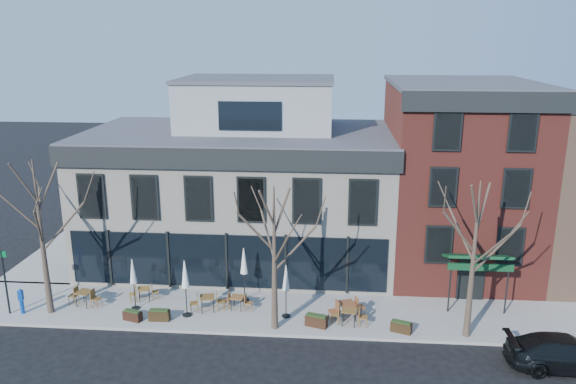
# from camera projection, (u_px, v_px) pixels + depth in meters

# --- Properties ---
(ground) EXTENTS (120.00, 120.00, 0.00)m
(ground) POSITION_uv_depth(u_px,v_px,m) (228.00, 293.00, 30.93)
(ground) COLOR black
(ground) RESTS_ON ground
(sidewalk_front) EXTENTS (33.50, 4.70, 0.15)m
(sidewalk_front) POSITION_uv_depth(u_px,v_px,m) (283.00, 312.00, 28.60)
(sidewalk_front) COLOR gray
(sidewalk_front) RESTS_ON ground
(sidewalk_side) EXTENTS (4.50, 12.00, 0.15)m
(sidewalk_side) POSITION_uv_depth(u_px,v_px,m) (78.00, 246.00, 37.52)
(sidewalk_side) COLOR gray
(sidewalk_side) RESTS_ON ground
(corner_building) EXTENTS (18.39, 10.39, 11.10)m
(corner_building) POSITION_uv_depth(u_px,v_px,m) (242.00, 186.00, 34.52)
(corner_building) COLOR silver
(corner_building) RESTS_ON ground
(red_brick_building) EXTENTS (8.20, 11.78, 11.18)m
(red_brick_building) POSITION_uv_depth(u_px,v_px,m) (457.00, 176.00, 33.20)
(red_brick_building) COLOR maroon
(red_brick_building) RESTS_ON ground
(tree_corner) EXTENTS (3.93, 3.98, 7.92)m
(tree_corner) POSITION_uv_depth(u_px,v_px,m) (42.00, 236.00, 27.35)
(tree_corner) COLOR #382B21
(tree_corner) RESTS_ON sidewalk_front
(tree_mid) EXTENTS (3.50, 3.55, 7.04)m
(tree_mid) POSITION_uv_depth(u_px,v_px,m) (275.00, 257.00, 25.93)
(tree_mid) COLOR #382B21
(tree_mid) RESTS_ON sidewalk_front
(tree_right) EXTENTS (3.72, 3.77, 7.48)m
(tree_right) POSITION_uv_depth(u_px,v_px,m) (474.00, 259.00, 25.19)
(tree_right) COLOR #382B21
(tree_right) RESTS_ON sidewalk_front
(sign_pole) EXTENTS (0.50, 0.10, 3.40)m
(sign_pole) POSITION_uv_depth(u_px,v_px,m) (5.00, 278.00, 27.81)
(sign_pole) COLOR black
(sign_pole) RESTS_ON sidewalk_front
(parked_sedan) EXTENTS (4.98, 2.10, 1.44)m
(parked_sedan) POSITION_uv_depth(u_px,v_px,m) (566.00, 353.00, 23.74)
(parked_sedan) COLOR black
(parked_sedan) RESTS_ON ground
(call_box) EXTENTS (0.27, 0.27, 1.35)m
(call_box) POSITION_uv_depth(u_px,v_px,m) (21.00, 300.00, 28.15)
(call_box) COLOR #0C409F
(call_box) RESTS_ON sidewalk_front
(cafe_set_0) EXTENTS (1.88, 0.87, 0.97)m
(cafe_set_0) POSITION_uv_depth(u_px,v_px,m) (85.00, 297.00, 29.02)
(cafe_set_0) COLOR brown
(cafe_set_0) RESTS_ON sidewalk_front
(cafe_set_1) EXTENTS (1.59, 0.85, 0.82)m
(cafe_set_1) POSITION_uv_depth(u_px,v_px,m) (144.00, 293.00, 29.65)
(cafe_set_1) COLOR brown
(cafe_set_1) RESTS_ON sidewalk_front
(cafe_set_2) EXTENTS (1.87, 0.88, 0.96)m
(cafe_set_2) POSITION_uv_depth(u_px,v_px,m) (207.00, 302.00, 28.48)
(cafe_set_2) COLOR brown
(cafe_set_2) RESTS_ON sidewalk_front
(cafe_set_3) EXTENTS (1.64, 0.73, 0.85)m
(cafe_set_3) POSITION_uv_depth(u_px,v_px,m) (237.00, 301.00, 28.64)
(cafe_set_3) COLOR brown
(cafe_set_3) RESTS_ON sidewalk_front
(cafe_set_4) EXTENTS (1.87, 0.84, 0.96)m
(cafe_set_4) POSITION_uv_depth(u_px,v_px,m) (349.00, 315.00, 27.12)
(cafe_set_4) COLOR brown
(cafe_set_4) RESTS_ON sidewalk_front
(cafe_set_5) EXTENTS (1.96, 1.19, 1.02)m
(cafe_set_5) POSITION_uv_depth(u_px,v_px,m) (347.00, 308.00, 27.71)
(cafe_set_5) COLOR brown
(cafe_set_5) RESTS_ON sidewalk_front
(umbrella_0) EXTENTS (0.44, 0.44, 2.74)m
(umbrella_0) POSITION_uv_depth(u_px,v_px,m) (133.00, 274.00, 28.30)
(umbrella_0) COLOR black
(umbrella_0) RESTS_ON sidewalk_front
(umbrella_1) EXTENTS (0.47, 0.47, 2.95)m
(umbrella_1) POSITION_uv_depth(u_px,v_px,m) (185.00, 277.00, 27.53)
(umbrella_1) COLOR black
(umbrella_1) RESTS_ON sidewalk_front
(umbrella_2) EXTENTS (0.47, 0.47, 2.97)m
(umbrella_2) POSITION_uv_depth(u_px,v_px,m) (244.00, 264.00, 29.14)
(umbrella_2) COLOR black
(umbrella_2) RESTS_ON sidewalk_front
(umbrella_3) EXTENTS (0.44, 0.44, 2.77)m
(umbrella_3) POSITION_uv_depth(u_px,v_px,m) (286.00, 281.00, 27.47)
(umbrella_3) COLOR black
(umbrella_3) RESTS_ON sidewalk_front
(planter_0) EXTENTS (1.00, 0.63, 0.52)m
(planter_0) POSITION_uv_depth(u_px,v_px,m) (133.00, 315.00, 27.57)
(planter_0) COLOR black
(planter_0) RESTS_ON sidewalk_front
(planter_1) EXTENTS (1.03, 0.43, 0.57)m
(planter_1) POSITION_uv_depth(u_px,v_px,m) (159.00, 315.00, 27.58)
(planter_1) COLOR black
(planter_1) RESTS_ON sidewalk_front
(planter_2) EXTENTS (1.14, 0.73, 0.60)m
(planter_2) POSITION_uv_depth(u_px,v_px,m) (316.00, 321.00, 27.00)
(planter_2) COLOR black
(planter_2) RESTS_ON sidewalk_front
(planter_3) EXTENTS (1.05, 0.70, 0.54)m
(planter_3) POSITION_uv_depth(u_px,v_px,m) (401.00, 327.00, 26.47)
(planter_3) COLOR black
(planter_3) RESTS_ON sidewalk_front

